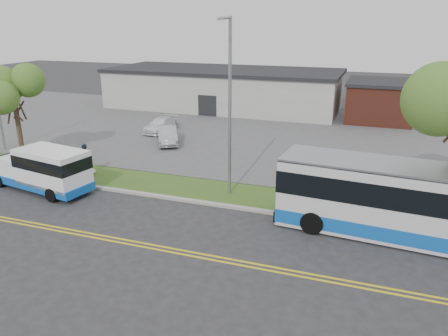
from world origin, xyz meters
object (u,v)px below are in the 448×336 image
at_px(streetlight_near, 229,103).
at_px(parked_car_b, 161,125).
at_px(tree_west, 13,90).
at_px(transit_bus, 418,204).
at_px(shuttle_bus, 45,168).
at_px(pedestrian, 86,159).
at_px(parked_car_a, 168,135).

distance_m(streetlight_near, parked_car_b, 16.32).
height_order(tree_west, transit_bus, tree_west).
bearing_deg(shuttle_bus, pedestrian, 88.24).
bearing_deg(tree_west, streetlight_near, -1.80).
bearing_deg(parked_car_a, tree_west, -160.03).
bearing_deg(parked_car_b, streetlight_near, -45.14).
relative_size(streetlight_near, parked_car_b, 2.32).
xyz_separation_m(transit_bus, pedestrian, (-19.08, 2.15, -0.62)).
bearing_deg(streetlight_near, tree_west, 178.20).
xyz_separation_m(tree_west, shuttle_bus, (4.84, -3.33, -3.76)).
bearing_deg(parked_car_a, pedestrian, -129.08).
xyz_separation_m(streetlight_near, shuttle_bus, (-10.16, -2.86, -3.87)).
bearing_deg(pedestrian, tree_west, -17.06).
height_order(pedestrian, parked_car_a, pedestrian).
relative_size(tree_west, streetlight_near, 0.73).
relative_size(streetlight_near, parked_car_a, 2.28).
bearing_deg(parked_car_b, parked_car_a, -51.51).
relative_size(tree_west, parked_car_b, 1.69).
height_order(streetlight_near, pedestrian, streetlight_near).
relative_size(pedestrian, parked_car_b, 0.49).
height_order(tree_west, pedestrian, tree_west).
relative_size(tree_west, pedestrian, 3.43).
bearing_deg(transit_bus, parked_car_b, 149.83).
height_order(streetlight_near, transit_bus, streetlight_near).
distance_m(transit_bus, parked_car_a, 20.55).
distance_m(pedestrian, parked_car_b, 11.74).
relative_size(shuttle_bus, transit_bus, 0.55).
xyz_separation_m(streetlight_near, parked_car_b, (-10.39, 11.73, -4.54)).
distance_m(shuttle_bus, parked_car_a, 11.51).
bearing_deg(transit_bus, streetlight_near, 172.07).
height_order(transit_bus, parked_car_b, transit_bus).
bearing_deg(shuttle_bus, tree_west, 155.40).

